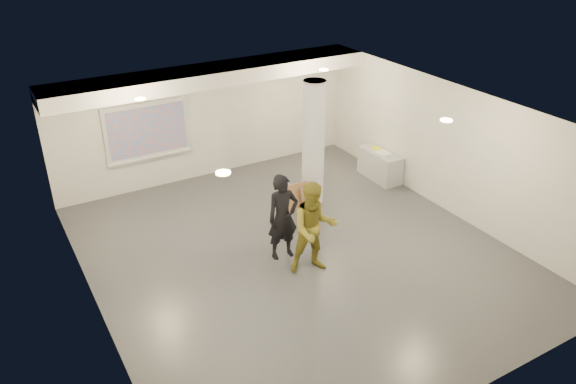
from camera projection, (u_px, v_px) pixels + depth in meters
floor at (298, 253)px, 11.63m from camera, size 8.00×9.00×0.01m
ceiling at (299, 116)px, 10.26m from camera, size 8.00×9.00×0.01m
wall_back at (208, 120)px, 14.40m from camera, size 8.00×0.01×3.00m
wall_front at (473, 320)px, 7.49m from camera, size 8.00×0.01×3.00m
wall_left at (89, 245)px, 9.15m from camera, size 0.01×9.00×3.00m
wall_right at (449, 149)px, 12.74m from camera, size 0.01×9.00×3.00m
soffit_band at (213, 75)px, 13.38m from camera, size 8.00×1.10×0.36m
downlight_nw at (140, 99)px, 11.20m from camera, size 0.22×0.22×0.02m
downlight_ne at (324, 70)px, 13.18m from camera, size 0.22×0.22×0.02m
downlight_sw at (223, 173)px, 8.13m from camera, size 0.22×0.22×0.02m
downlight_se at (446, 120)px, 10.10m from camera, size 0.22×0.22×0.02m
column at (313, 144)px, 13.00m from camera, size 0.52×0.52×3.00m
projection_screen at (147, 131)px, 13.64m from camera, size 2.10×0.13×1.42m
credenza at (380, 165)px, 14.66m from camera, size 0.56×1.28×0.74m
papers_stack at (383, 153)px, 14.43m from camera, size 0.28×0.36×0.02m
postit_pad at (377, 149)px, 14.66m from camera, size 0.23×0.30×0.03m
cardboard_back at (298, 196)px, 13.21m from camera, size 0.60×0.25×0.63m
cardboard_front at (309, 196)px, 13.30m from camera, size 0.53×0.33×0.56m
woman at (283, 217)px, 11.15m from camera, size 0.68×0.47×1.81m
man at (314, 228)px, 10.70m from camera, size 1.09×0.95×1.89m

